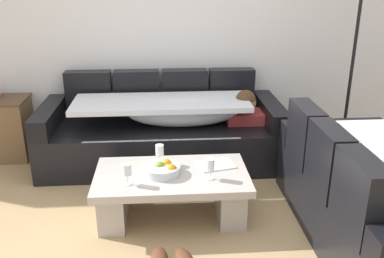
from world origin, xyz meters
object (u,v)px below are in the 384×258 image
wine_glass_near_left (127,170)px  floor_lamp (351,54)px  fruit_bowl (163,169)px  open_magazine (216,165)px  wine_glass_near_right (210,165)px  couch_near_window (373,199)px  wine_glass_far_back (160,151)px  couch_along_wall (166,131)px  coffee_table (172,189)px

wine_glass_near_left → floor_lamp: 2.44m
fruit_bowl → open_magazine: bearing=15.7°
floor_lamp → wine_glass_near_right: bearing=-144.0°
wine_glass_near_left → open_magazine: size_ratio=0.59×
couch_near_window → fruit_bowl: size_ratio=6.60×
wine_glass_near_right → open_magazine: (0.08, 0.23, -0.11)m
fruit_bowl → wine_glass_far_back: wine_glass_far_back is taller
fruit_bowl → wine_glass_near_left: bearing=-149.8°
couch_along_wall → couch_near_window: (1.46, -1.48, 0.00)m
floor_lamp → fruit_bowl: bearing=-152.3°
couch_near_window → fruit_bowl: 1.55m
couch_along_wall → floor_lamp: floor_lamp is taller
coffee_table → floor_lamp: 2.18m
coffee_table → wine_glass_near_left: size_ratio=7.23×
fruit_bowl → floor_lamp: floor_lamp is taller
wine_glass_near_right → couch_along_wall: bearing=105.2°
couch_near_window → wine_glass_near_right: size_ratio=11.13×
couch_near_window → wine_glass_far_back: couch_near_window is taller
floor_lamp → wine_glass_far_back: bearing=-157.4°
coffee_table → wine_glass_near_right: 0.40m
coffee_table → floor_lamp: size_ratio=0.62×
open_magazine → coffee_table: bearing=-176.0°
wine_glass_near_left → wine_glass_far_back: same height
fruit_bowl → wine_glass_near_left: size_ratio=1.69×
coffee_table → couch_near_window: bearing=-16.4°
open_magazine → floor_lamp: bearing=17.4°
couch_near_window → open_magazine: (-1.06, 0.54, 0.05)m
wine_glass_near_left → wine_glass_near_right: size_ratio=1.00×
wine_glass_far_back → floor_lamp: size_ratio=0.09×
fruit_bowl → open_magazine: fruit_bowl is taller
couch_near_window → floor_lamp: size_ratio=0.95×
coffee_table → fruit_bowl: bearing=-175.8°
coffee_table → floor_lamp: bearing=28.4°
fruit_bowl → wine_glass_far_back: bearing=97.5°
fruit_bowl → wine_glass_near_left: (-0.26, -0.15, 0.08)m
wine_glass_near_right → fruit_bowl: bearing=162.7°
open_magazine → wine_glass_near_left: bearing=-172.0°
couch_along_wall → fruit_bowl: (-0.04, -1.06, 0.09)m
wine_glass_near_left → fruit_bowl: bearing=30.2°
open_magazine → floor_lamp: (1.39, 0.83, 0.73)m
fruit_bowl → floor_lamp: bearing=27.7°
wine_glass_far_back → floor_lamp: bearing=22.6°
wine_glass_near_right → open_magazine: size_ratio=0.59×
couch_along_wall → wine_glass_near_right: couch_along_wall is taller
fruit_bowl → couch_near_window: bearing=-15.6°
couch_near_window → open_magazine: bearing=63.2°
couch_along_wall → floor_lamp: (1.78, -0.11, 0.79)m
wine_glass_near_right → floor_lamp: size_ratio=0.09×
fruit_bowl → wine_glass_far_back: (-0.02, 0.19, 0.08)m
coffee_table → floor_lamp: floor_lamp is taller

